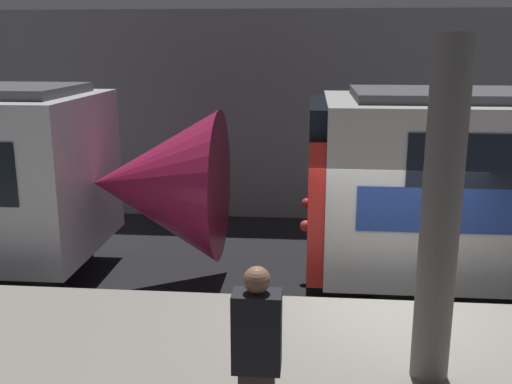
# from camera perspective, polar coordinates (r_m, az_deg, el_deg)

# --- Properties ---
(ground_plane) EXTENTS (120.00, 120.00, 0.00)m
(ground_plane) POSITION_cam_1_polar(r_m,az_deg,el_deg) (8.51, 13.05, -15.96)
(ground_plane) COLOR black
(station_rear_barrier) EXTENTS (50.00, 0.15, 4.95)m
(station_rear_barrier) POSITION_cam_1_polar(r_m,az_deg,el_deg) (14.39, 10.00, 6.96)
(station_rear_barrier) COLOR gray
(station_rear_barrier) RESTS_ON ground
(support_pillar_near) EXTENTS (0.37, 0.37, 3.33)m
(support_pillar_near) POSITION_cam_1_polar(r_m,az_deg,el_deg) (5.86, 17.17, -2.17)
(support_pillar_near) COLOR slate
(support_pillar_near) RESTS_ON platform
(person_waiting) EXTENTS (0.38, 0.24, 1.60)m
(person_waiting) POSITION_cam_1_polar(r_m,az_deg,el_deg) (4.86, 0.08, -15.53)
(person_waiting) COLOR #473D33
(person_waiting) RESTS_ON platform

